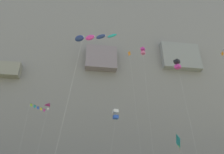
{
  "coord_description": "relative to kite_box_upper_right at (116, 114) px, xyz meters",
  "views": [
    {
      "loc": [
        -3.87,
        -5.59,
        3.22
      ],
      "look_at": [
        0.11,
        23.59,
        19.51
      ],
      "focal_mm": 33.33,
      "sensor_mm": 36.0,
      "label": 1
    }
  ],
  "objects": [
    {
      "name": "kite_box_near_cliff",
      "position": [
        7.36,
        2.4,
        17.41
      ],
      "size": [
        1.69,
        4.76,
        34.73
      ],
      "color": "#CC3399",
      "rests_on": "ground"
    },
    {
      "name": "kite_box_high_left",
      "position": [
        8.98,
        -10.36,
        5.65
      ],
      "size": [
        2.6,
        5.62,
        22.83
      ],
      "color": "black",
      "rests_on": "ground"
    },
    {
      "name": "kite_windsock_mid_right",
      "position": [
        -6.02,
        -18.11,
        3.35
      ],
      "size": [
        5.94,
        3.88,
        20.34
      ],
      "color": "navy",
      "rests_on": "ground"
    },
    {
      "name": "kite_banner_upper_mid",
      "position": [
        -16.13,
        5.92,
        2.13
      ],
      "size": [
        2.79,
        7.42,
        19.48
      ],
      "color": "black",
      "rests_on": "ground"
    },
    {
      "name": "kite_diamond_upper_left",
      "position": [
        3.48,
        0.13,
        12.16
      ],
      "size": [
        1.12,
        4.84,
        32.09
      ],
      "color": "orange",
      "rests_on": "ground"
    },
    {
      "name": "kite_box_upper_right",
      "position": [
        0.0,
        0.0,
        0.0
      ],
      "size": [
        3.24,
        4.47,
        17.26
      ],
      "color": "white",
      "rests_on": "ground"
    },
    {
      "name": "kite_delta_far_right",
      "position": [
        -12.81,
        1.44,
        0.49
      ],
      "size": [
        1.58,
        5.76,
        17.53
      ],
      "color": "#CC3399",
      "rests_on": "ground"
    },
    {
      "name": "kite_diamond_low_center",
      "position": [
        11.14,
        -1.76,
        -5.27
      ],
      "size": [
        0.6,
        7.2,
        12.46
      ],
      "color": "teal",
      "rests_on": "ground"
    },
    {
      "name": "cliff_face",
      "position": [
        -2.01,
        28.81,
        21.12
      ],
      "size": [
        180.0,
        28.35,
        74.87
      ],
      "color": "gray",
      "rests_on": "ground"
    }
  ]
}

